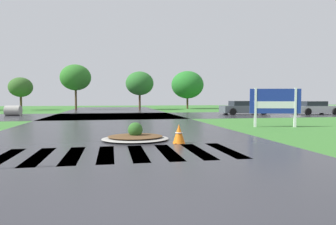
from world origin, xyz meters
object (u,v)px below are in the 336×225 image
traffic_cone (179,134)px  estate_billboard (275,103)px  car_silver_hatch (314,108)px  median_island (135,137)px  drainage_pipe_stack (13,111)px  car_dark_suv (244,108)px

traffic_cone → estate_billboard: bearing=36.8°
estate_billboard → car_silver_hatch: (10.62, 11.13, -0.73)m
median_island → drainage_pipe_stack: 20.42m
estate_billboard → drainage_pipe_stack: (-17.58, 14.22, -0.89)m
median_island → car_dark_suv: bearing=53.8°
car_silver_hatch → traffic_cone: (-17.13, -15.99, -0.28)m
car_dark_suv → car_silver_hatch: size_ratio=1.00×
median_island → drainage_pipe_stack: (-9.63, 18.01, 0.32)m
median_island → car_silver_hatch: 23.83m
estate_billboard → median_island: estate_billboard is taller
traffic_cone → median_island: bearing=143.5°
car_dark_suv → drainage_pipe_stack: 21.49m
median_island → traffic_cone: 1.82m
estate_billboard → median_island: 8.89m
estate_billboard → median_island: bearing=38.9°
estate_billboard → car_dark_suv: (3.82, 12.28, -0.72)m
estate_billboard → drainage_pipe_stack: bearing=-25.5°
drainage_pipe_stack → median_island: bearing=-61.9°
median_island → estate_billboard: bearing=25.5°
car_dark_suv → estate_billboard: bearing=-107.0°
median_island → drainage_pipe_stack: bearing=118.1°
estate_billboard → car_silver_hatch: size_ratio=0.59×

